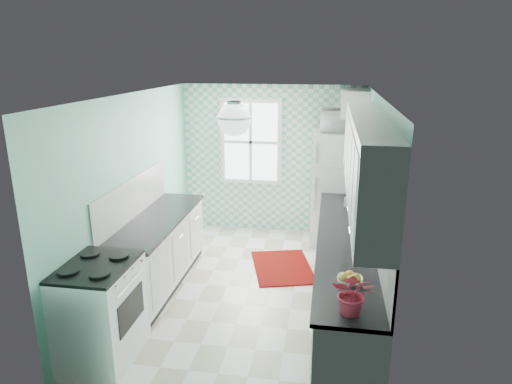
% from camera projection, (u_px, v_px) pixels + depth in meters
% --- Properties ---
extents(floor, '(3.00, 4.40, 0.02)m').
position_uv_depth(floor, '(249.00, 289.00, 6.01)').
color(floor, silver).
rests_on(floor, ground).
extents(ceiling, '(3.00, 4.40, 0.02)m').
position_uv_depth(ceiling, '(248.00, 94.00, 5.29)').
color(ceiling, white).
rests_on(ceiling, wall_back).
extents(wall_back, '(3.00, 0.02, 2.50)m').
position_uv_depth(wall_back, '(272.00, 160.00, 7.74)').
color(wall_back, '#78BEA9').
rests_on(wall_back, floor).
extents(wall_front, '(3.00, 0.02, 2.50)m').
position_uv_depth(wall_front, '(199.00, 280.00, 3.56)').
color(wall_front, '#78BEA9').
rests_on(wall_front, floor).
extents(wall_left, '(0.02, 4.40, 2.50)m').
position_uv_depth(wall_left, '(134.00, 192.00, 5.89)').
color(wall_left, '#78BEA9').
rests_on(wall_left, floor).
extents(wall_right, '(0.02, 4.40, 2.50)m').
position_uv_depth(wall_right, '(374.00, 204.00, 5.42)').
color(wall_right, '#78BEA9').
rests_on(wall_right, floor).
extents(accent_wall, '(3.00, 0.01, 2.50)m').
position_uv_depth(accent_wall, '(272.00, 160.00, 7.72)').
color(accent_wall, '#69BDA3').
rests_on(accent_wall, wall_back).
extents(window, '(1.04, 0.05, 1.44)m').
position_uv_depth(window, '(251.00, 142.00, 7.66)').
color(window, white).
rests_on(window, wall_back).
extents(backsplash_right, '(0.02, 3.60, 0.51)m').
position_uv_depth(backsplash_right, '(374.00, 219.00, 5.06)').
color(backsplash_right, white).
rests_on(backsplash_right, wall_right).
extents(backsplash_left, '(0.02, 2.15, 0.51)m').
position_uv_depth(backsplash_left, '(133.00, 198.00, 5.83)').
color(backsplash_left, white).
rests_on(backsplash_left, wall_left).
extents(upper_cabinets_right, '(0.33, 3.20, 0.90)m').
position_uv_depth(upper_cabinets_right, '(366.00, 160.00, 4.69)').
color(upper_cabinets_right, silver).
rests_on(upper_cabinets_right, wall_right).
extents(upper_cabinet_fridge, '(0.40, 0.74, 0.40)m').
position_uv_depth(upper_cabinet_fridge, '(354.00, 103.00, 6.90)').
color(upper_cabinet_fridge, silver).
rests_on(upper_cabinet_fridge, wall_right).
extents(ceiling_light, '(0.34, 0.34, 0.35)m').
position_uv_depth(ceiling_light, '(234.00, 119.00, 4.59)').
color(ceiling_light, silver).
rests_on(ceiling_light, ceiling).
extents(base_cabinets_right, '(0.60, 3.60, 0.90)m').
position_uv_depth(base_cabinets_right, '(344.00, 278.00, 5.32)').
color(base_cabinets_right, white).
rests_on(base_cabinets_right, floor).
extents(countertop_right, '(0.63, 3.60, 0.04)m').
position_uv_depth(countertop_right, '(345.00, 240.00, 5.18)').
color(countertop_right, black).
rests_on(countertop_right, base_cabinets_right).
extents(base_cabinets_left, '(0.60, 2.15, 0.90)m').
position_uv_depth(base_cabinets_left, '(158.00, 253.00, 5.99)').
color(base_cabinets_left, white).
rests_on(base_cabinets_left, floor).
extents(countertop_left, '(0.63, 2.15, 0.04)m').
position_uv_depth(countertop_left, '(157.00, 219.00, 5.86)').
color(countertop_left, black).
rests_on(countertop_left, base_cabinets_left).
extents(fridge, '(0.79, 0.78, 1.82)m').
position_uv_depth(fridge, '(337.00, 188.00, 7.29)').
color(fridge, silver).
rests_on(fridge, floor).
extents(stove, '(0.67, 0.84, 1.01)m').
position_uv_depth(stove, '(100.00, 311.00, 4.48)').
color(stove, silver).
rests_on(stove, floor).
extents(sink, '(0.45, 0.38, 0.53)m').
position_uv_depth(sink, '(345.00, 215.00, 5.98)').
color(sink, silver).
rests_on(sink, countertop_right).
extents(rug, '(1.07, 1.31, 0.02)m').
position_uv_depth(rug, '(282.00, 267.00, 6.59)').
color(rug, maroon).
rests_on(rug, floor).
extents(dish_towel, '(0.08, 0.22, 0.34)m').
position_uv_depth(dish_towel, '(320.00, 238.00, 6.40)').
color(dish_towel, '#519F8D').
rests_on(dish_towel, base_cabinets_right).
extents(fruit_bowl, '(0.24, 0.24, 0.06)m').
position_uv_depth(fruit_bowl, '(350.00, 281.00, 4.15)').
color(fruit_bowl, white).
rests_on(fruit_bowl, countertop_right).
extents(potted_plant, '(0.36, 0.32, 0.37)m').
position_uv_depth(potted_plant, '(353.00, 293.00, 3.62)').
color(potted_plant, '#A61E36').
rests_on(potted_plant, countertop_right).
extents(soap_bottle, '(0.12, 0.12, 0.20)m').
position_uv_depth(soap_bottle, '(348.00, 200.00, 6.27)').
color(soap_bottle, '#A6B2BD').
rests_on(soap_bottle, countertop_right).
extents(microwave, '(0.62, 0.43, 0.34)m').
position_uv_depth(microwave, '(341.00, 121.00, 6.99)').
color(microwave, white).
rests_on(microwave, fridge).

